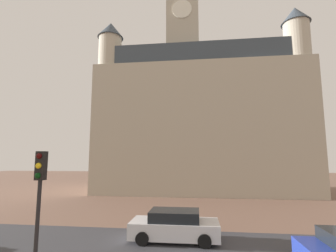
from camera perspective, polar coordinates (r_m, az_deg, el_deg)
ground_plane at (r=14.69m, az=1.63°, el=-23.90°), size 120.00×120.00×0.00m
street_asphalt_strip at (r=12.36m, az=0.46°, el=-27.11°), size 120.00×6.43×0.00m
landmark_building at (r=32.56m, az=7.17°, el=1.78°), size 25.35×11.99×31.04m
car_white at (r=13.48m, az=1.56°, el=-22.24°), size 4.47×2.10×1.49m
traffic_light_pole at (r=8.82m, az=-27.90°, el=-13.73°), size 0.28×0.34×4.37m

